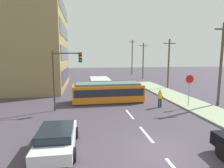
% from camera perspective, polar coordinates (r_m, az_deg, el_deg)
% --- Properties ---
extents(ground_plane, '(120.00, 120.00, 0.00)m').
position_cam_1_polar(ground_plane, '(19.37, 2.40, -5.63)').
color(ground_plane, '#413945').
extents(sidewalk_curb_right, '(3.20, 36.00, 0.14)m').
position_cam_1_polar(sidewalk_curb_right, '(18.46, 26.43, -7.01)').
color(sidewalk_curb_right, gray).
rests_on(sidewalk_curb_right, ground).
extents(lane_stripe_1, '(0.16, 2.40, 0.01)m').
position_cam_1_polar(lane_stripe_1, '(12.02, 10.24, -14.68)').
color(lane_stripe_1, silver).
rests_on(lane_stripe_1, ground).
extents(lane_stripe_2, '(0.16, 2.40, 0.01)m').
position_cam_1_polar(lane_stripe_2, '(15.62, 5.35, -9.11)').
color(lane_stripe_2, silver).
rests_on(lane_stripe_2, ground).
extents(lane_stripe_3, '(0.16, 2.40, 0.01)m').
position_cam_1_polar(lane_stripe_3, '(25.60, -0.47, -2.16)').
color(lane_stripe_3, silver).
rests_on(lane_stripe_3, ground).
extents(lane_stripe_4, '(0.16, 2.40, 0.01)m').
position_cam_1_polar(lane_stripe_4, '(31.47, -2.11, -0.18)').
color(lane_stripe_4, silver).
rests_on(lane_stripe_4, ground).
extents(corner_building, '(16.48, 14.81, 12.80)m').
position_cam_1_polar(corner_building, '(31.67, -29.29, 10.43)').
color(corner_building, olive).
rests_on(corner_building, ground).
extents(streetcar_tram, '(7.15, 2.65, 2.00)m').
position_cam_1_polar(streetcar_tram, '(19.41, -1.26, -2.47)').
color(streetcar_tram, orange).
rests_on(streetcar_tram, ground).
extents(city_bus, '(2.60, 5.32, 1.77)m').
position_cam_1_polar(city_bus, '(25.34, -3.69, 0.03)').
color(city_bus, '#AFC0B1').
rests_on(city_bus, ground).
extents(pedestrian_crossing, '(0.46, 0.36, 1.67)m').
position_cam_1_polar(pedestrian_crossing, '(17.95, 14.32, -3.92)').
color(pedestrian_crossing, '#233548').
rests_on(pedestrian_crossing, ground).
extents(parked_sedan_near, '(2.04, 4.17, 1.19)m').
position_cam_1_polar(parked_sedan_near, '(10.23, -16.36, -15.39)').
color(parked_sedan_near, silver).
rests_on(parked_sedan_near, ground).
extents(stop_sign, '(0.76, 0.07, 2.88)m').
position_cam_1_polar(stop_sign, '(18.50, 22.38, -0.00)').
color(stop_sign, gray).
rests_on(stop_sign, sidewalk_curb_right).
extents(traffic_light_mast, '(2.48, 0.33, 5.15)m').
position_cam_1_polar(traffic_light_mast, '(16.52, -14.11, 4.27)').
color(traffic_light_mast, '#333333').
rests_on(traffic_light_mast, ground).
extents(utility_pole_near, '(1.80, 0.24, 7.73)m').
position_cam_1_polar(utility_pole_near, '(20.46, 30.10, 5.46)').
color(utility_pole_near, '#4B3F31').
rests_on(utility_pole_near, ground).
extents(utility_pole_mid, '(1.80, 0.24, 7.13)m').
position_cam_1_polar(utility_pole_mid, '(28.83, 16.75, 6.14)').
color(utility_pole_mid, brown).
rests_on(utility_pole_mid, ground).
extents(utility_pole_far, '(1.80, 0.24, 7.43)m').
position_cam_1_polar(utility_pole_far, '(40.09, 9.40, 7.13)').
color(utility_pole_far, brown).
rests_on(utility_pole_far, ground).
extents(utility_pole_distant, '(1.80, 0.24, 8.97)m').
position_cam_1_polar(utility_pole_distant, '(50.16, 6.11, 8.31)').
color(utility_pole_distant, '#4D3722').
rests_on(utility_pole_distant, ground).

